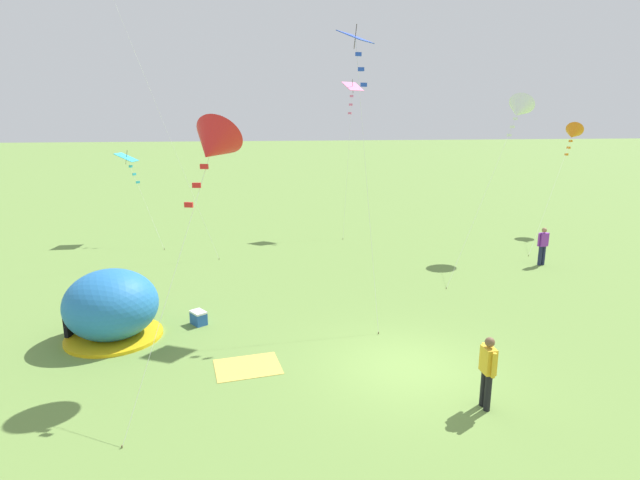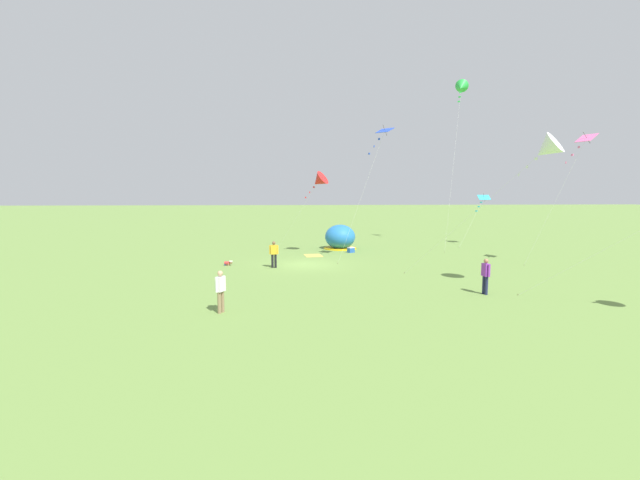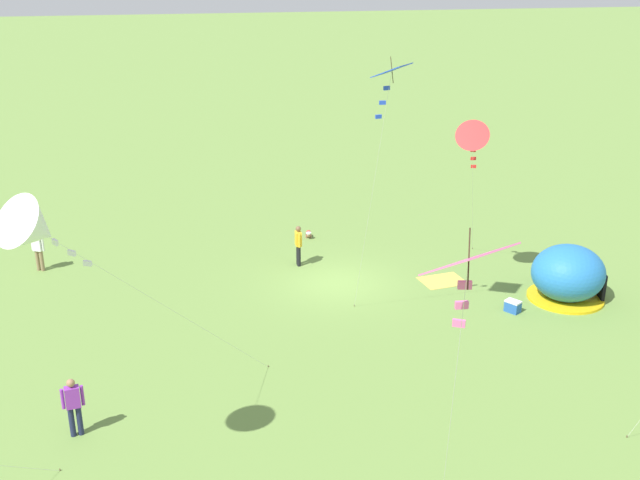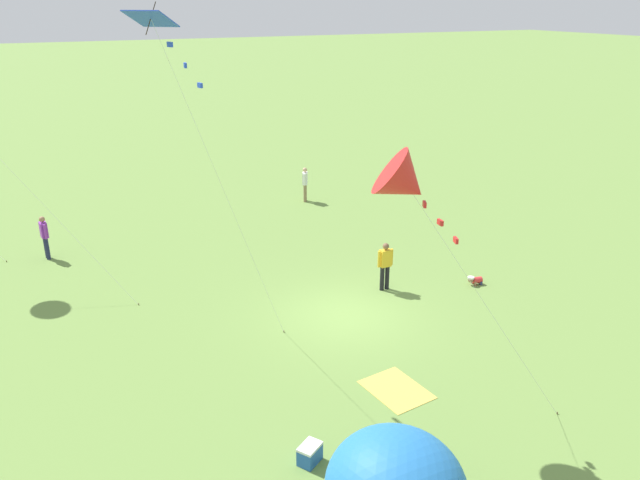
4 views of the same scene
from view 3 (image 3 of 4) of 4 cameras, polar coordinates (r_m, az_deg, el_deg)
The scene contains 12 objects.
ground_plane at distance 29.51m, azimuth 1.31°, elevation -3.29°, with size 300.00×300.00×0.00m, color olive.
popup_tent at distance 29.28m, azimuth 18.39°, elevation -2.49°, with size 2.81×2.81×2.10m.
picnic_blanket at distance 30.08m, azimuth 9.31°, elevation -3.08°, with size 1.70×1.30×0.01m, color gold.
cooler_box at distance 27.98m, azimuth 14.48°, elevation -4.91°, with size 0.59×0.64×0.44m.
toddler_crawling at distance 34.12m, azimuth -0.88°, elevation 0.46°, with size 0.31×0.55×0.32m.
person_watching_sky at distance 21.27m, azimuth -18.27°, elevation -11.79°, with size 0.58×0.29×1.72m.
person_near_tent at distance 32.38m, azimuth -20.68°, elevation -0.61°, with size 0.53×0.39×1.72m.
person_strolling at distance 30.83m, azimuth -1.66°, elevation -0.27°, with size 0.24×0.59×1.72m.
kite_pink at distance 10.45m, azimuth 11.14°, elevation -2.39°, with size 1.79×3.61×8.63m.
kite_red at distance 28.09m, azimuth 11.57°, elevation 7.45°, with size 2.83×4.39×6.52m.
kite_blue at distance 22.28m, azimuth 5.34°, elevation 12.10°, with size 1.33×3.82×9.36m.
kite_white at distance 16.27m, azimuth -20.93°, elevation 0.79°, with size 6.42×6.09×7.63m.
Camera 3 is at (6.58, 26.12, 12.05)m, focal length 42.00 mm.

